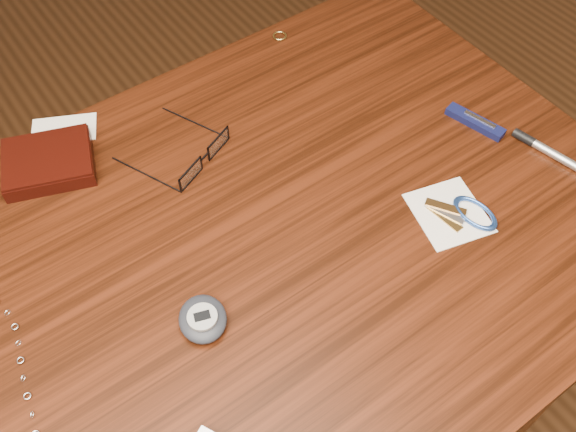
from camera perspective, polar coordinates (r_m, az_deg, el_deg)
name	(u,v)px	position (r m, az deg, el deg)	size (l,w,h in m)	color
desk	(260,286)	(0.89, -2.52, -6.26)	(1.00, 0.70, 0.75)	#321308
wallet_and_card	(49,161)	(0.93, -20.50, 4.57)	(0.17, 0.17, 0.03)	black
eyeglasses	(201,157)	(0.89, -7.78, 5.21)	(0.15, 0.16, 0.03)	black
gold_ring	(280,36)	(1.09, -0.74, 15.72)	(0.02, 0.02, 0.00)	tan
pedometer	(203,319)	(0.75, -7.59, -9.05)	(0.07, 0.08, 0.03)	#20222B
notepad_keys	(463,213)	(0.86, 15.26, 0.26)	(0.11, 0.12, 0.01)	white
pocket_knife	(475,122)	(0.97, 16.30, 8.05)	(0.04, 0.09, 0.01)	#0D1039
silver_pen	(554,154)	(0.96, 22.54, 5.10)	(0.04, 0.15, 0.01)	#B6B7BB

